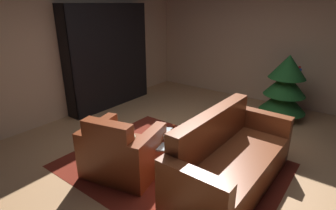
# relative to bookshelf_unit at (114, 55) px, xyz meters

# --- Properties ---
(ground_plane) EXTENTS (7.42, 7.42, 0.00)m
(ground_plane) POSITION_rel_bookshelf_unit_xyz_m (2.57, -0.94, -1.08)
(ground_plane) COLOR tan
(wall_back) EXTENTS (5.69, 0.06, 2.80)m
(wall_back) POSITION_rel_bookshelf_unit_xyz_m (2.57, 2.18, 0.32)
(wall_back) COLOR tan
(wall_back) RESTS_ON ground
(wall_left) EXTENTS (0.06, 6.30, 2.80)m
(wall_left) POSITION_rel_bookshelf_unit_xyz_m (-0.24, -0.94, 0.32)
(wall_left) COLOR tan
(wall_left) RESTS_ON ground
(area_rug) EXTENTS (2.86, 2.23, 0.01)m
(area_rug) POSITION_rel_bookshelf_unit_xyz_m (2.49, -1.27, -1.08)
(area_rug) COLOR maroon
(area_rug) RESTS_ON ground
(bookshelf_unit) EXTENTS (0.33, 2.01, 2.13)m
(bookshelf_unit) POSITION_rel_bookshelf_unit_xyz_m (0.00, 0.00, 0.00)
(bookshelf_unit) COLOR black
(bookshelf_unit) RESTS_ON ground
(armchair_red) EXTENTS (1.07, 0.95, 0.85)m
(armchair_red) POSITION_rel_bookshelf_unit_xyz_m (2.06, -1.81, -0.78)
(armchair_red) COLOR maroon
(armchair_red) RESTS_ON ground
(couch_red) EXTENTS (0.84, 1.99, 0.91)m
(couch_red) POSITION_rel_bookshelf_unit_xyz_m (3.27, -1.16, -0.77)
(couch_red) COLOR brown
(couch_red) RESTS_ON ground
(coffee_table) EXTENTS (0.67, 0.67, 0.41)m
(coffee_table) POSITION_rel_bookshelf_unit_xyz_m (2.40, -1.30, -0.71)
(coffee_table) COLOR black
(coffee_table) RESTS_ON ground
(book_stack_on_table) EXTENTS (0.21, 0.19, 0.10)m
(book_stack_on_table) POSITION_rel_bookshelf_unit_xyz_m (2.37, -1.33, -0.62)
(book_stack_on_table) COLOR red
(book_stack_on_table) RESTS_ON coffee_table
(bottle_on_table) EXTENTS (0.08, 0.08, 0.26)m
(bottle_on_table) POSITION_rel_bookshelf_unit_xyz_m (2.57, -1.36, -0.56)
(bottle_on_table) COLOR #54200F
(bottle_on_table) RESTS_ON coffee_table
(decorated_tree) EXTENTS (0.86, 0.86, 1.25)m
(decorated_tree) POSITION_rel_bookshelf_unit_xyz_m (3.22, 1.38, -0.44)
(decorated_tree) COLOR brown
(decorated_tree) RESTS_ON ground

